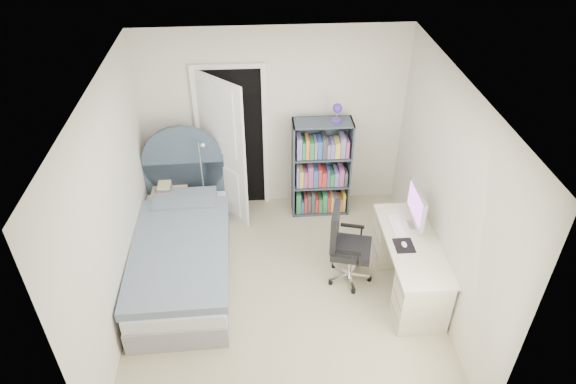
{
  "coord_description": "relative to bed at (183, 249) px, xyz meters",
  "views": [
    {
      "loc": [
        -0.25,
        -4.15,
        4.36
      ],
      "look_at": [
        0.08,
        0.37,
        1.14
      ],
      "focal_mm": 32.0,
      "sensor_mm": 36.0,
      "label": 1
    }
  ],
  "objects": [
    {
      "name": "office_chair",
      "position": [
        1.86,
        -0.26,
        0.23
      ],
      "size": [
        0.54,
        0.56,
        0.99
      ],
      "color": "silver",
      "rests_on": "ground"
    },
    {
      "name": "floor_lamp",
      "position": [
        0.23,
        0.89,
        0.19
      ],
      "size": [
        0.18,
        0.18,
        1.25
      ],
      "color": "silver",
      "rests_on": "ground"
    },
    {
      "name": "room_shell",
      "position": [
        1.15,
        -0.44,
        0.93
      ],
      "size": [
        3.5,
        3.7,
        2.6
      ],
      "color": "tan",
      "rests_on": "ground"
    },
    {
      "name": "bed",
      "position": [
        0.0,
        0.0,
        0.0
      ],
      "size": [
        1.13,
        2.3,
        1.4
      ],
      "color": "gray",
      "rests_on": "ground"
    },
    {
      "name": "bookcase",
      "position": [
        1.75,
        1.07,
        0.32
      ],
      "size": [
        0.77,
        0.33,
        1.62
      ],
      "color": "#3A454F",
      "rests_on": "ground"
    },
    {
      "name": "desk",
      "position": [
        2.57,
        -0.49,
        0.07
      ],
      "size": [
        0.57,
        1.43,
        1.17
      ],
      "color": "beige",
      "rests_on": "ground"
    },
    {
      "name": "nightstand",
      "position": [
        -0.24,
        0.91,
        0.11
      ],
      "size": [
        0.45,
        0.45,
        0.65
      ],
      "color": "#DDB788",
      "rests_on": "ground"
    },
    {
      "name": "door",
      "position": [
        0.52,
        1.14,
        0.72
      ],
      "size": [
        0.92,
        0.61,
        2.06
      ],
      "color": "black",
      "rests_on": "ground"
    }
  ]
}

